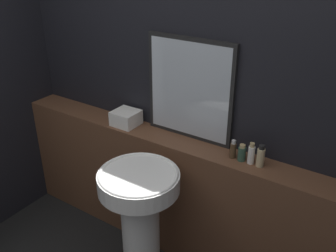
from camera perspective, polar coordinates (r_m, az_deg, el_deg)
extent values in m
cube|color=black|center=(2.51, 3.87, 5.30)|extent=(8.00, 0.06, 2.50)
cube|color=brown|center=(2.79, 1.85, -10.82)|extent=(2.81, 0.23, 0.93)
cylinder|color=white|center=(2.57, -4.12, -16.75)|extent=(0.24, 0.24, 0.79)
cylinder|color=white|center=(2.29, -4.48, -8.46)|extent=(0.50, 0.50, 0.11)
torus|color=white|center=(2.26, -4.53, -7.29)|extent=(0.48, 0.48, 0.02)
cube|color=black|center=(2.46, 3.42, 5.56)|extent=(0.63, 0.03, 0.69)
cube|color=#B2BCC6|center=(2.46, 3.31, 5.50)|extent=(0.58, 0.02, 0.64)
cube|color=white|center=(2.76, -6.42, 1.24)|extent=(0.18, 0.18, 0.11)
cylinder|color=#4C3823|center=(2.36, 9.88, -3.72)|extent=(0.04, 0.04, 0.10)
cylinder|color=silver|center=(2.33, 10.00, -2.42)|extent=(0.03, 0.03, 0.02)
cylinder|color=#2D4C3D|center=(2.34, 11.17, -4.20)|extent=(0.05, 0.05, 0.09)
cylinder|color=tan|center=(2.32, 11.29, -3.03)|extent=(0.03, 0.03, 0.02)
cylinder|color=white|center=(2.32, 12.55, -4.34)|extent=(0.04, 0.04, 0.11)
cylinder|color=tan|center=(2.28, 12.72, -2.83)|extent=(0.03, 0.03, 0.03)
cylinder|color=#C6B284|center=(2.30, 13.92, -4.70)|extent=(0.05, 0.05, 0.12)
cylinder|color=black|center=(2.27, 14.11, -3.15)|extent=(0.03, 0.03, 0.03)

